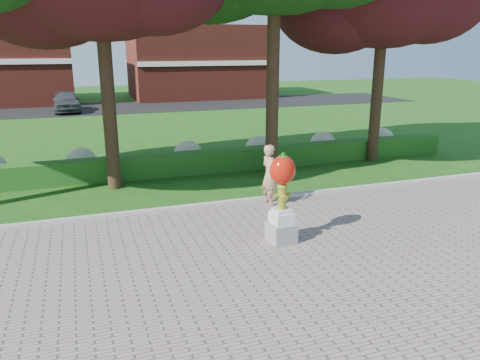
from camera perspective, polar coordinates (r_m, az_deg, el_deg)
The scene contains 10 objects.
ground at distance 11.11m, azimuth -1.88°, elevation -8.47°, with size 100.00×100.00×0.00m, color #1B5214.
walkway at distance 7.87m, azimuth 7.43°, elevation -19.73°, with size 40.00×14.00×0.04m, color gray.
curb at distance 13.77m, azimuth -5.63°, elevation -3.27°, with size 40.00×0.18×0.15m, color #ADADA5.
lawn_hedge at distance 17.44m, azimuth -8.81°, elevation 1.87°, with size 24.00×0.70×0.80m, color #254F16.
hydrangea_row at distance 18.47m, azimuth -7.66°, elevation 3.18°, with size 20.10×1.10×0.99m.
street at distance 38.06m, azimuth -14.77°, elevation 8.54°, with size 50.00×8.00×0.02m, color black.
building_right at distance 45.05m, azimuth -5.28°, elevation 14.14°, with size 12.00×8.00×6.40m, color maroon.
hydrant_sculpture at distance 11.08m, azimuth 5.16°, elevation -1.93°, with size 0.64×0.64×2.20m.
woman at distance 13.81m, azimuth 3.63°, elevation 0.64°, with size 0.66×0.44×1.82m, color tan.
parked_car at distance 36.53m, azimuth -20.43°, elevation 9.00°, with size 1.80×4.47×1.52m, color #43454C.
Camera 1 is at (-2.99, -9.66, 4.60)m, focal length 35.00 mm.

